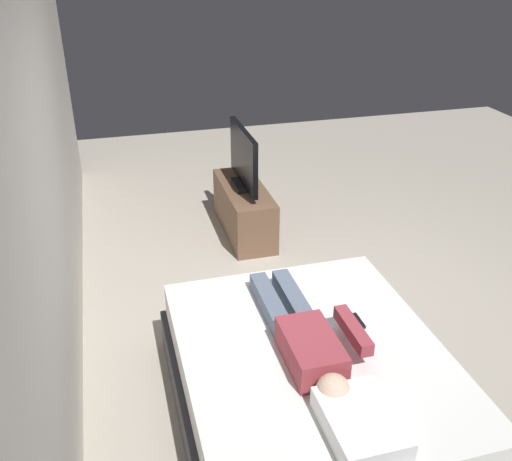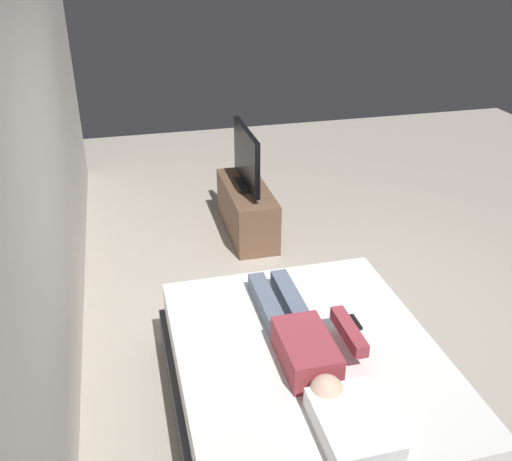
{
  "view_description": "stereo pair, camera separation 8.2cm",
  "coord_description": "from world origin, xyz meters",
  "px_view_note": "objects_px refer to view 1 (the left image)",
  "views": [
    {
      "loc": [
        -3.47,
        1.58,
        2.7
      ],
      "look_at": [
        0.24,
        0.57,
        0.69
      ],
      "focal_mm": 39.76,
      "sensor_mm": 36.0,
      "label": 1
    },
    {
      "loc": [
        -3.49,
        1.5,
        2.7
      ],
      "look_at": [
        0.24,
        0.57,
        0.69
      ],
      "focal_mm": 39.76,
      "sensor_mm": 36.0,
      "label": 2
    }
  ],
  "objects_px": {
    "pillow": "(360,424)",
    "person": "(305,337)",
    "bed": "(311,386)",
    "tv_stand": "(244,210)",
    "tv": "(244,160)",
    "remote": "(358,321)"
  },
  "relations": [
    {
      "from": "tv_stand",
      "to": "pillow",
      "type": "bearing_deg",
      "value": 175.98
    },
    {
      "from": "person",
      "to": "remote",
      "type": "distance_m",
      "value": 0.44
    },
    {
      "from": "person",
      "to": "tv_stand",
      "type": "relative_size",
      "value": 1.15
    },
    {
      "from": "bed",
      "to": "remote",
      "type": "xyz_separation_m",
      "value": [
        0.18,
        -0.36,
        0.29
      ]
    },
    {
      "from": "tv_stand",
      "to": "tv",
      "type": "height_order",
      "value": "tv"
    },
    {
      "from": "person",
      "to": "tv",
      "type": "height_order",
      "value": "tv"
    },
    {
      "from": "pillow",
      "to": "remote",
      "type": "bearing_deg",
      "value": -23.8
    },
    {
      "from": "person",
      "to": "tv_stand",
      "type": "bearing_deg",
      "value": -6.01
    },
    {
      "from": "tv_stand",
      "to": "remote",
      "type": "bearing_deg",
      "value": -176.62
    },
    {
      "from": "tv",
      "to": "remote",
      "type": "bearing_deg",
      "value": -176.62
    },
    {
      "from": "pillow",
      "to": "person",
      "type": "bearing_deg",
      "value": 3.47
    },
    {
      "from": "person",
      "to": "tv",
      "type": "xyz_separation_m",
      "value": [
        2.52,
        -0.27,
        0.16
      ]
    },
    {
      "from": "bed",
      "to": "tv_stand",
      "type": "distance_m",
      "value": 2.55
    },
    {
      "from": "pillow",
      "to": "tv",
      "type": "distance_m",
      "value": 3.2
    },
    {
      "from": "pillow",
      "to": "tv_stand",
      "type": "relative_size",
      "value": 0.44
    },
    {
      "from": "person",
      "to": "bed",
      "type": "bearing_deg",
      "value": -125.27
    },
    {
      "from": "tv_stand",
      "to": "person",
      "type": "bearing_deg",
      "value": 173.99
    },
    {
      "from": "person",
      "to": "pillow",
      "type": "bearing_deg",
      "value": -176.53
    },
    {
      "from": "pillow",
      "to": "person",
      "type": "relative_size",
      "value": 0.38
    },
    {
      "from": "bed",
      "to": "person",
      "type": "distance_m",
      "value": 0.36
    },
    {
      "from": "bed",
      "to": "pillow",
      "type": "relative_size",
      "value": 4.02
    },
    {
      "from": "pillow",
      "to": "tv_stand",
      "type": "bearing_deg",
      "value": -4.02
    }
  ]
}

